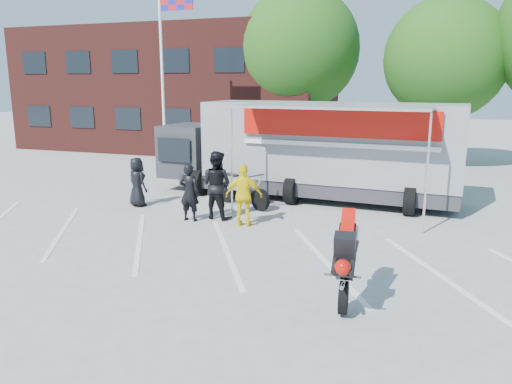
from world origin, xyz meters
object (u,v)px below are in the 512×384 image
Objects in this scene: tree_left at (299,49)px; spectator_leather_c at (216,185)px; transporter_truck at (314,199)px; spectator_leather_a at (137,182)px; stunt_bike_rider at (346,300)px; parked_motorcycle at (243,206)px; spectator_leather_b at (189,192)px; tree_mid at (446,59)px; spectator_hivis at (244,196)px; flagpole at (167,55)px.

tree_left is 4.33× the size of spectator_leather_c.
transporter_truck is 5.95m from spectator_leather_a.
spectator_leather_a is at bearing 142.06° from stunt_bike_rider.
parked_motorcycle is at bearing 120.92° from stunt_bike_rider.
tree_left is 5.17× the size of spectator_leather_b.
tree_left is 5.45× the size of spectator_leather_a.
tree_mid is 3.85× the size of spectator_leather_c.
parked_motorcycle is at bearing -111.39° from spectator_leather_b.
tree_mid is 10.27m from transporter_truck.
spectator_hivis is at bearing 126.83° from stunt_bike_rider.
parked_motorcycle is 1.90m from spectator_leather_c.
stunt_bike_rider is 9.06m from spectator_leather_a.
spectator_hivis is at bearing -113.28° from tree_mid.
tree_left is at bearing 111.66° from transporter_truck.
spectator_leather_c is at bearing -164.62° from spectator_leather_a.
tree_left is 13.77m from spectator_leather_b.
spectator_leather_a is 0.95× the size of spectator_leather_b.
tree_left is 11.03m from transporter_truck.
spectator_leather_c is 1.17m from spectator_hivis.
tree_left is at bearing -92.94° from spectator_hivis.
transporter_truck reaches higher than parked_motorcycle.
transporter_truck is 4.41× the size of parked_motorcycle.
flagpole is at bearing -59.74° from spectator_hivis.
flagpole is 4.79× the size of spectator_leather_b.
tree_mid reaches higher than spectator_hivis.
stunt_bike_rider is 1.15× the size of spectator_leather_b.
tree_mid is at bearing -105.21° from spectator_leather_a.
tree_left is at bearing 31.74° from parked_motorcycle.
stunt_bike_rider is 1.10× the size of spectator_hivis.
tree_mid is at bearing -4.97° from parked_motorcycle.
transporter_truck is 4.84m from spectator_leather_b.
tree_left is at bearing 102.97° from stunt_bike_rider.
spectator_leather_a is at bearing -147.39° from transporter_truck.
spectator_leather_a is at bearing -1.08° from spectator_leather_c.
spectator_leather_c is at bearing -36.78° from spectator_hivis.
parked_motorcycle is at bearing -84.55° from tree_left.
spectator_leather_b is at bearing 47.11° from spectator_leather_c.
spectator_hivis is (1.68, -0.00, 0.03)m from spectator_leather_b.
transporter_truck is at bearing -114.18° from spectator_leather_c.
spectator_hivis is at bearing -169.07° from spectator_leather_a.
spectator_leather_b is (-0.84, -2.10, 0.83)m from parked_motorcycle.
spectator_leather_a is 4.18m from spectator_hivis.
transporter_truck is at bearing -22.93° from flagpole.
flagpole reaches higher than transporter_truck.
tree_mid is 13.61m from spectator_hivis.
flagpole reaches higher than stunt_bike_rider.
stunt_bike_rider is (5.36, -16.88, -5.57)m from tree_left.
tree_mid reaches higher than transporter_truck.
flagpole is 9.13m from spectator_leather_c.
spectator_leather_a is 0.79× the size of spectator_leather_c.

